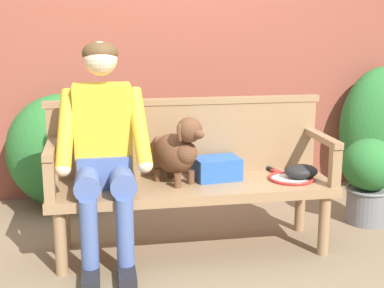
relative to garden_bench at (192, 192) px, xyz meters
The scene contains 14 objects.
ground_plane 0.39m from the garden_bench, ahead, with size 40.00×40.00×0.00m, color #7A664C.
brick_garden_fence 1.55m from the garden_bench, 90.00° to the left, with size 8.00×0.30×2.21m, color brown.
hedge_bush_far_left 2.12m from the garden_bench, 29.82° to the left, with size 0.72×0.50×1.06m, color #286B2D.
hedge_bush_mid_right 1.33m from the garden_bench, 129.44° to the left, with size 0.86×0.71×0.89m, color #286B2D.
garden_bench is the anchor object (origin of this frame).
bench_backrest 0.39m from the garden_bench, 90.00° to the left, with size 1.80×0.06×0.50m.
bench_armrest_left_end 0.88m from the garden_bench, behind, with size 0.06×0.52×0.28m.
bench_armrest_right_end 0.88m from the garden_bench, ahead, with size 0.06×0.52×0.28m.
person_seated 0.63m from the garden_bench, behind, with size 0.56×0.66×1.32m.
dog_on_bench 0.29m from the garden_bench, behind, with size 0.34×0.41×0.43m.
tennis_racket 0.63m from the garden_bench, ahead, with size 0.36×0.58×0.03m.
baseball_glove 0.71m from the garden_bench, ahead, with size 0.22×0.17×0.09m, color black.
sports_bag 0.22m from the garden_bench, 20.55° to the left, with size 0.28×0.20×0.14m, color #2856A3.
potted_plant 1.36m from the garden_bench, 11.19° to the left, with size 0.40×0.40×0.62m.
Camera 1 is at (-0.55, -3.14, 1.43)m, focal length 50.07 mm.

